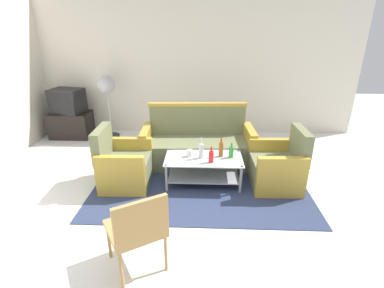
% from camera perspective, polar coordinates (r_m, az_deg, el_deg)
% --- Properties ---
extents(ground_plane, '(14.00, 14.00, 0.00)m').
position_cam_1_polar(ground_plane, '(3.69, -0.20, -13.28)').
color(ground_plane, white).
extents(wall_back, '(6.52, 0.12, 2.80)m').
position_cam_1_polar(wall_back, '(6.11, 1.13, 15.27)').
color(wall_back, silver).
rests_on(wall_back, ground).
extents(rug, '(3.03, 2.12, 0.01)m').
position_cam_1_polar(rug, '(4.32, 1.63, -7.45)').
color(rug, '#2D3856').
rests_on(rug, ground).
extents(couch, '(1.83, 0.82, 0.96)m').
position_cam_1_polar(couch, '(4.78, 1.15, -0.25)').
color(couch, '#6B704C').
rests_on(couch, rug).
extents(armchair_left, '(0.71, 0.77, 0.85)m').
position_cam_1_polar(armchair_left, '(4.27, -13.34, -4.22)').
color(armchair_left, '#6B704C').
rests_on(armchair_left, rug).
extents(armchair_right, '(0.72, 0.78, 0.85)m').
position_cam_1_polar(armchair_right, '(4.29, 16.58, -4.40)').
color(armchair_right, '#6B704C').
rests_on(armchair_right, rug).
extents(coffee_table, '(1.10, 0.60, 0.40)m').
position_cam_1_polar(coffee_table, '(4.18, 2.30, -4.43)').
color(coffee_table, silver).
rests_on(coffee_table, rug).
extents(bottle_red, '(0.07, 0.07, 0.23)m').
position_cam_1_polar(bottle_red, '(3.95, 3.82, -2.47)').
color(bottle_red, red).
rests_on(bottle_red, coffee_table).
extents(bottle_green, '(0.07, 0.07, 0.22)m').
position_cam_1_polar(bottle_green, '(4.13, 7.78, -1.54)').
color(bottle_green, '#2D8C38').
rests_on(bottle_green, coffee_table).
extents(bottle_clear, '(0.06, 0.06, 0.31)m').
position_cam_1_polar(bottle_clear, '(4.05, 1.79, -1.31)').
color(bottle_clear, silver).
rests_on(bottle_clear, coffee_table).
extents(bottle_brown, '(0.06, 0.06, 0.29)m').
position_cam_1_polar(bottle_brown, '(4.13, 5.75, -1.02)').
color(bottle_brown, brown).
rests_on(bottle_brown, coffee_table).
extents(cup, '(0.08, 0.08, 0.10)m').
position_cam_1_polar(cup, '(4.13, -0.50, -1.81)').
color(cup, silver).
rests_on(cup, coffee_table).
extents(tv_stand, '(0.80, 0.50, 0.52)m').
position_cam_1_polar(tv_stand, '(6.47, -22.77, 3.56)').
color(tv_stand, black).
rests_on(tv_stand, ground).
extents(television, '(0.68, 0.56, 0.48)m').
position_cam_1_polar(television, '(6.34, -23.43, 7.84)').
color(television, black).
rests_on(television, tv_stand).
extents(pedestal_fan, '(0.36, 0.36, 1.27)m').
position_cam_1_polar(pedestal_fan, '(6.03, -16.53, 10.55)').
color(pedestal_fan, '#2D2D33').
rests_on(pedestal_fan, ground).
extents(wicker_chair, '(0.66, 0.66, 0.84)m').
position_cam_1_polar(wicker_chair, '(2.71, -10.72, -15.88)').
color(wicker_chair, '#AD844C').
rests_on(wicker_chair, ground).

